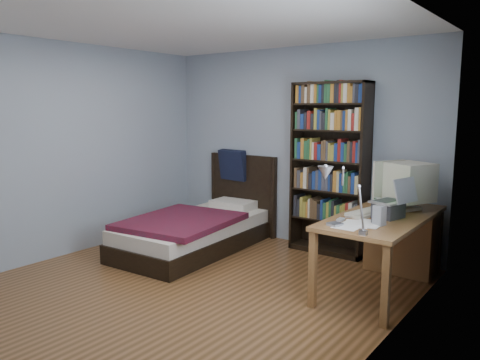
{
  "coord_description": "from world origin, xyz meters",
  "views": [
    {
      "loc": [
        3.03,
        -3.1,
        1.74
      ],
      "look_at": [
        0.2,
        0.65,
        1.02
      ],
      "focal_mm": 35.0,
      "sensor_mm": 36.0,
      "label": 1
    }
  ],
  "objects_px": {
    "desk_lamp": "(332,180)",
    "desk": "(398,237)",
    "speaker": "(379,215)",
    "bed": "(199,228)",
    "bookshelf": "(329,169)",
    "soda_can": "(377,204)",
    "crt_monitor": "(407,182)",
    "laptop": "(390,206)",
    "keyboard": "(367,213)"
  },
  "relations": [
    {
      "from": "desk_lamp",
      "to": "crt_monitor",
      "type": "bearing_deg",
      "value": 87.38
    },
    {
      "from": "desk",
      "to": "laptop",
      "type": "xyz_separation_m",
      "value": [
        0.09,
        -0.52,
        0.42
      ]
    },
    {
      "from": "bookshelf",
      "to": "soda_can",
      "type": "bearing_deg",
      "value": -34.92
    },
    {
      "from": "bookshelf",
      "to": "keyboard",
      "type": "bearing_deg",
      "value": -45.65
    },
    {
      "from": "desk_lamp",
      "to": "soda_can",
      "type": "bearing_deg",
      "value": 95.8
    },
    {
      "from": "desk_lamp",
      "to": "desk",
      "type": "bearing_deg",
      "value": 90.19
    },
    {
      "from": "laptop",
      "to": "soda_can",
      "type": "xyz_separation_m",
      "value": [
        -0.21,
        0.25,
        -0.05
      ]
    },
    {
      "from": "speaker",
      "to": "bed",
      "type": "relative_size",
      "value": 0.08
    },
    {
      "from": "keyboard",
      "to": "speaker",
      "type": "relative_size",
      "value": 2.65
    },
    {
      "from": "desk",
      "to": "bed",
      "type": "distance_m",
      "value": 2.38
    },
    {
      "from": "keyboard",
      "to": "bed",
      "type": "distance_m",
      "value": 2.24
    },
    {
      "from": "crt_monitor",
      "to": "laptop",
      "type": "bearing_deg",
      "value": -88.89
    },
    {
      "from": "crt_monitor",
      "to": "desk",
      "type": "bearing_deg",
      "value": 146.43
    },
    {
      "from": "desk_lamp",
      "to": "keyboard",
      "type": "height_order",
      "value": "desk_lamp"
    },
    {
      "from": "crt_monitor",
      "to": "keyboard",
      "type": "bearing_deg",
      "value": -113.73
    },
    {
      "from": "desk_lamp",
      "to": "keyboard",
      "type": "bearing_deg",
      "value": 97.59
    },
    {
      "from": "desk_lamp",
      "to": "speaker",
      "type": "height_order",
      "value": "desk_lamp"
    },
    {
      "from": "bookshelf",
      "to": "desk_lamp",
      "type": "bearing_deg",
      "value": -63.33
    },
    {
      "from": "crt_monitor",
      "to": "soda_can",
      "type": "bearing_deg",
      "value": -132.1
    },
    {
      "from": "crt_monitor",
      "to": "laptop",
      "type": "height_order",
      "value": "crt_monitor"
    },
    {
      "from": "speaker",
      "to": "soda_can",
      "type": "bearing_deg",
      "value": 124.81
    },
    {
      "from": "laptop",
      "to": "soda_can",
      "type": "distance_m",
      "value": 0.33
    },
    {
      "from": "bookshelf",
      "to": "bed",
      "type": "bearing_deg",
      "value": -149.58
    },
    {
      "from": "soda_can",
      "to": "bed",
      "type": "height_order",
      "value": "bed"
    },
    {
      "from": "laptop",
      "to": "bed",
      "type": "relative_size",
      "value": 0.18
    },
    {
      "from": "desk",
      "to": "desk_lamp",
      "type": "height_order",
      "value": "desk_lamp"
    },
    {
      "from": "laptop",
      "to": "keyboard",
      "type": "height_order",
      "value": "laptop"
    },
    {
      "from": "desk",
      "to": "speaker",
      "type": "xyz_separation_m",
      "value": [
        0.1,
        -0.85,
        0.4
      ]
    },
    {
      "from": "crt_monitor",
      "to": "laptop",
      "type": "relative_size",
      "value": 1.49
    },
    {
      "from": "laptop",
      "to": "crt_monitor",
      "type": "bearing_deg",
      "value": 91.11
    },
    {
      "from": "laptop",
      "to": "desk",
      "type": "bearing_deg",
      "value": 99.25
    },
    {
      "from": "laptop",
      "to": "bed",
      "type": "bearing_deg",
      "value": 179.83
    },
    {
      "from": "keyboard",
      "to": "bookshelf",
      "type": "bearing_deg",
      "value": 146.1
    },
    {
      "from": "desk",
      "to": "soda_can",
      "type": "xyz_separation_m",
      "value": [
        -0.13,
        -0.28,
        0.37
      ]
    },
    {
      "from": "bed",
      "to": "desk",
      "type": "bearing_deg",
      "value": 12.55
    },
    {
      "from": "crt_monitor",
      "to": "desk_lamp",
      "type": "bearing_deg",
      "value": -92.62
    },
    {
      "from": "crt_monitor",
      "to": "desk_lamp",
      "type": "xyz_separation_m",
      "value": [
        -0.07,
        -1.55,
        0.21
      ]
    },
    {
      "from": "crt_monitor",
      "to": "soda_can",
      "type": "distance_m",
      "value": 0.37
    },
    {
      "from": "desk_lamp",
      "to": "bed",
      "type": "height_order",
      "value": "desk_lamp"
    },
    {
      "from": "crt_monitor",
      "to": "keyboard",
      "type": "relative_size",
      "value": 1.24
    },
    {
      "from": "crt_monitor",
      "to": "bed",
      "type": "xyz_separation_m",
      "value": [
        -2.39,
        -0.47,
        -0.75
      ]
    },
    {
      "from": "bed",
      "to": "desk_lamp",
      "type": "bearing_deg",
      "value": -24.96
    },
    {
      "from": "speaker",
      "to": "desk",
      "type": "bearing_deg",
      "value": 109.6
    },
    {
      "from": "desk",
      "to": "speaker",
      "type": "relative_size",
      "value": 9.48
    },
    {
      "from": "desk_lamp",
      "to": "soda_can",
      "type": "distance_m",
      "value": 1.39
    },
    {
      "from": "keyboard",
      "to": "laptop",
      "type": "bearing_deg",
      "value": 14.53
    },
    {
      "from": "laptop",
      "to": "soda_can",
      "type": "relative_size",
      "value": 3.1
    },
    {
      "from": "desk",
      "to": "bed",
      "type": "bearing_deg",
      "value": -167.45
    },
    {
      "from": "desk",
      "to": "laptop",
      "type": "relative_size",
      "value": 4.3
    },
    {
      "from": "desk_lamp",
      "to": "bookshelf",
      "type": "relative_size",
      "value": 0.29
    }
  ]
}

